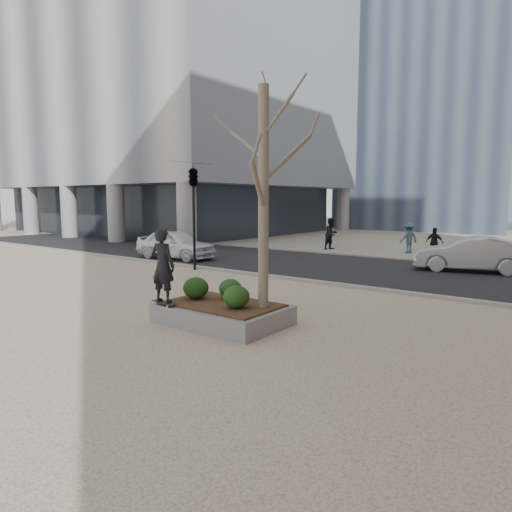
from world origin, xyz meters
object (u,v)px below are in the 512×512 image
Objects in this scene: planter at (223,314)px; skateboard at (164,304)px; skateboarder at (163,265)px; police_car at (176,244)px.

skateboard reaches higher than planter.
police_car is (-8.68, 8.45, -0.67)m from skateboarder.
skateboard is 0.44× the size of skateboarder.
skateboard is 0.93m from skateboarder.
skateboard is at bearing 171.82° from skateboarder.
police_car reaches higher than skateboard.
planter is 0.70× the size of police_car.
police_car reaches higher than planter.
skateboarder reaches higher than planter.
skateboarder reaches higher than police_car.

